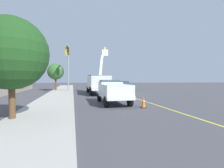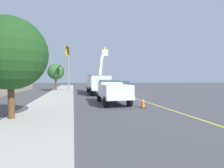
{
  "view_description": "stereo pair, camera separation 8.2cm",
  "coord_description": "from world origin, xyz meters",
  "views": [
    {
      "loc": [
        -24.45,
        3.52,
        2.23
      ],
      "look_at": [
        -0.13,
        1.37,
        1.4
      ],
      "focal_mm": 28.15,
      "sensor_mm": 36.0,
      "label": 1
    },
    {
      "loc": [
        -24.46,
        3.43,
        2.23
      ],
      "look_at": [
        -0.13,
        1.37,
        1.4
      ],
      "focal_mm": 28.15,
      "sensor_mm": 36.0,
      "label": 2
    }
  ],
  "objects": [
    {
      "name": "street_tree_right",
      "position": [
        7.15,
        10.67,
        3.35
      ],
      "size": [
        2.84,
        2.84,
        4.79
      ],
      "color": "brown",
      "rests_on": "ground"
    },
    {
      "name": "passing_minivan",
      "position": [
        8.55,
        -1.35,
        0.97
      ],
      "size": [
        5.01,
        2.52,
        1.69
      ],
      "color": "navy",
      "rests_on": "ground"
    },
    {
      "name": "street_tree_left",
      "position": [
        -14.95,
        7.9,
        3.49
      ],
      "size": [
        3.77,
        3.77,
        5.39
      ],
      "color": "brown",
      "rests_on": "ground"
    },
    {
      "name": "traffic_signal_mast",
      "position": [
        3.84,
        8.0,
        5.16
      ],
      "size": [
        5.82,
        1.0,
        7.65
      ],
      "color": "gray",
      "rests_on": "ground"
    },
    {
      "name": "traffic_cone_mid_front",
      "position": [
        -4.01,
        1.0,
        0.35
      ],
      "size": [
        0.4,
        0.4,
        0.71
      ],
      "color": "black",
      "rests_on": "ground"
    },
    {
      "name": "utility_bucket_truck",
      "position": [
        0.56,
        3.37,
        1.61
      ],
      "size": [
        8.46,
        3.56,
        6.88
      ],
      "color": "silver",
      "rests_on": "ground"
    },
    {
      "name": "ground",
      "position": [
        0.0,
        0.0,
        0.0
      ],
      "size": [
        120.0,
        120.0,
        0.0
      ],
      "primitive_type": "plane",
      "color": "#47474C"
    },
    {
      "name": "traffic_cone_mid_rear",
      "position": [
        4.91,
        2.07,
        0.38
      ],
      "size": [
        0.4,
        0.4,
        0.78
      ],
      "color": "black",
      "rests_on": "ground"
    },
    {
      "name": "service_pickup_truck",
      "position": [
        -9.27,
        2.08,
        1.12
      ],
      "size": [
        5.83,
        2.82,
        2.06
      ],
      "color": "white",
      "rests_on": "ground"
    },
    {
      "name": "traffic_cone_leading",
      "position": [
        -11.64,
        0.02,
        0.42
      ],
      "size": [
        0.4,
        0.4,
        0.85
      ],
      "color": "black",
      "rests_on": "ground"
    },
    {
      "name": "sidewalk_far_side",
      "position": [
        -1.12,
        8.36,
        0.06
      ],
      "size": [
        59.95,
        11.51,
        0.12
      ],
      "primitive_type": "cube",
      "rotation": [
        0.0,
        0.0,
        0.13
      ],
      "color": "#B2ADA3",
      "rests_on": "ground"
    },
    {
      "name": "lane_centre_stripe",
      "position": [
        0.0,
        0.0,
        0.0
      ],
      "size": [
        49.58,
        6.78,
        0.01
      ],
      "primitive_type": "cube",
      "rotation": [
        0.0,
        0.0,
        0.13
      ],
      "color": "yellow",
      "rests_on": "ground"
    }
  ]
}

